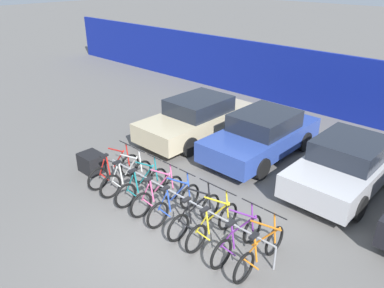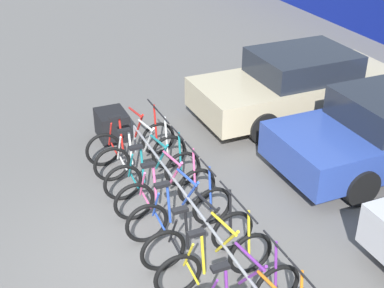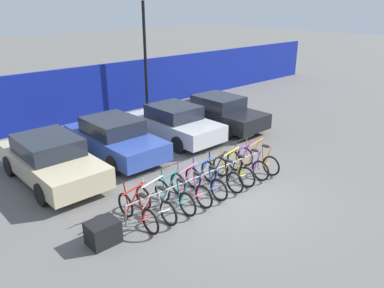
{
  "view_description": "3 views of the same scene",
  "coord_description": "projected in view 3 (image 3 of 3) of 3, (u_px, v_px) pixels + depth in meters",
  "views": [
    {
      "loc": [
        4.92,
        -4.54,
        5.4
      ],
      "look_at": [
        -1.56,
        2.35,
        0.94
      ],
      "focal_mm": 35.0,
      "sensor_mm": 36.0,
      "label": 1
    },
    {
      "loc": [
        5.54,
        -1.89,
        5.08
      ],
      "look_at": [
        -1.17,
        1.05,
        1.02
      ],
      "focal_mm": 50.0,
      "sensor_mm": 36.0,
      "label": 2
    },
    {
      "loc": [
        -7.19,
        -6.25,
        5.19
      ],
      "look_at": [
        0.86,
        2.48,
        0.67
      ],
      "focal_mm": 35.0,
      "sensor_mm": 36.0,
      "label": 3
    }
  ],
  "objects": [
    {
      "name": "ground_plane",
      "position": [
        229.0,
        196.0,
        10.7
      ],
      "size": [
        120.0,
        120.0,
        0.0
      ],
      "primitive_type": "plane",
      "color": "#605E5B"
    },
    {
      "name": "hoarding_wall",
      "position": [
        72.0,
        96.0,
        16.78
      ],
      "size": [
        36.0,
        0.16,
        2.48
      ],
      "primitive_type": "cube",
      "color": "navy",
      "rests_on": "ground"
    },
    {
      "name": "bike_rack",
      "position": [
        203.0,
        176.0,
        10.74
      ],
      "size": [
        5.29,
        0.04,
        0.57
      ],
      "color": "gray",
      "rests_on": "ground"
    },
    {
      "name": "bicycle_red",
      "position": [
        137.0,
        211.0,
        9.17
      ],
      "size": [
        0.68,
        1.71,
        1.05
      ],
      "rotation": [
        0.0,
        0.0,
        -0.01
      ],
      "color": "black",
      "rests_on": "ground"
    },
    {
      "name": "bicycle_white",
      "position": [
        155.0,
        204.0,
        9.52
      ],
      "size": [
        0.68,
        1.71,
        1.05
      ],
      "rotation": [
        0.0,
        0.0,
        -0.05
      ],
      "color": "black",
      "rests_on": "ground"
    },
    {
      "name": "bicycle_teal",
      "position": [
        174.0,
        196.0,
        9.92
      ],
      "size": [
        0.68,
        1.71,
        1.05
      ],
      "rotation": [
        0.0,
        0.0,
        -0.02
      ],
      "color": "black",
      "rests_on": "ground"
    },
    {
      "name": "bicycle_pink",
      "position": [
        190.0,
        189.0,
        10.29
      ],
      "size": [
        0.68,
        1.71,
        1.05
      ],
      "rotation": [
        0.0,
        0.0,
        -0.04
      ],
      "color": "black",
      "rests_on": "ground"
    },
    {
      "name": "bicycle_blue",
      "position": [
        206.0,
        182.0,
        10.66
      ],
      "size": [
        0.68,
        1.71,
        1.05
      ],
      "rotation": [
        0.0,
        0.0,
        -0.07
      ],
      "color": "black",
      "rests_on": "ground"
    },
    {
      "name": "bicycle_black",
      "position": [
        221.0,
        175.0,
        11.08
      ],
      "size": [
        0.68,
        1.71,
        1.05
      ],
      "rotation": [
        0.0,
        0.0,
        -0.03
      ],
      "color": "black",
      "rests_on": "ground"
    },
    {
      "name": "bicycle_yellow",
      "position": [
        233.0,
        170.0,
        11.41
      ],
      "size": [
        0.68,
        1.71,
        1.05
      ],
      "rotation": [
        0.0,
        0.0,
        -0.04
      ],
      "color": "black",
      "rests_on": "ground"
    },
    {
      "name": "bicycle_purple",
      "position": [
        247.0,
        164.0,
        11.84
      ],
      "size": [
        0.68,
        1.71,
        1.05
      ],
      "rotation": [
        0.0,
        0.0,
        -0.01
      ],
      "color": "black",
      "rests_on": "ground"
    },
    {
      "name": "bicycle_orange",
      "position": [
        258.0,
        160.0,
        12.18
      ],
      "size": [
        0.68,
        1.71,
        1.05
      ],
      "rotation": [
        0.0,
        0.0,
        0.04
      ],
      "color": "black",
      "rests_on": "ground"
    },
    {
      "name": "car_beige",
      "position": [
        51.0,
        159.0,
        11.42
      ],
      "size": [
        1.91,
        4.41,
        1.4
      ],
      "color": "#C1B28E",
      "rests_on": "ground"
    },
    {
      "name": "car_blue",
      "position": [
        114.0,
        138.0,
        13.2
      ],
      "size": [
        1.91,
        4.25,
        1.4
      ],
      "color": "#2D479E",
      "rests_on": "ground"
    },
    {
      "name": "car_silver",
      "position": [
        175.0,
        123.0,
        14.85
      ],
      "size": [
        1.91,
        4.01,
        1.4
      ],
      "color": "#B7B7BC",
      "rests_on": "ground"
    },
    {
      "name": "car_black",
      "position": [
        220.0,
        112.0,
        16.31
      ],
      "size": [
        1.91,
        4.19,
        1.4
      ],
      "color": "black",
      "rests_on": "ground"
    },
    {
      "name": "lamp_post",
      "position": [
        145.0,
        49.0,
        17.59
      ],
      "size": [
        0.24,
        0.44,
        5.51
      ],
      "color": "black",
      "rests_on": "ground"
    },
    {
      "name": "cargo_crate",
      "position": [
        103.0,
        232.0,
        8.52
      ],
      "size": [
        0.7,
        0.56,
        0.55
      ],
      "primitive_type": "cube",
      "color": "black",
      "rests_on": "ground"
    }
  ]
}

